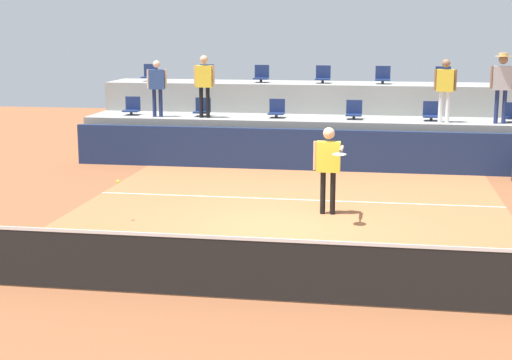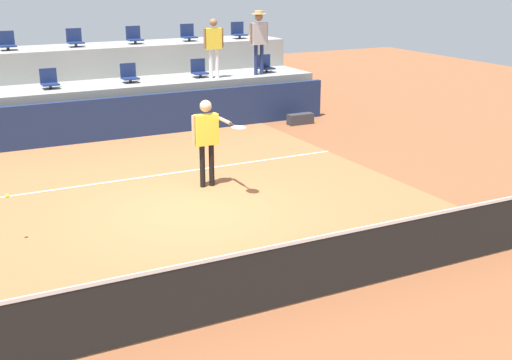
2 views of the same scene
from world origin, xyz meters
name	(u,v)px [view 1 (image 1 of 2)]	position (x,y,z in m)	size (l,w,h in m)	color
ground_plane	(282,228)	(0.00, 0.00, 0.00)	(40.00, 40.00, 0.00)	brown
court_inner_paint	(288,215)	(0.00, 1.00, 0.00)	(9.00, 10.00, 0.01)	#A36038
court_service_line	(296,200)	(0.00, 2.40, 0.01)	(9.00, 0.06, 0.00)	silver
tennis_net	(245,266)	(0.00, -4.00, 0.50)	(10.48, 0.08, 1.07)	black
sponsor_backboard	(311,150)	(0.00, 6.00, 0.55)	(13.00, 0.16, 1.10)	navy
seating_tier_lower	(315,140)	(0.00, 7.30, 0.62)	(13.00, 1.80, 1.25)	gray
seating_tier_upper	(321,118)	(0.00, 9.10, 1.05)	(13.00, 1.80, 2.10)	gray
stadium_chair_lower_far_left	(132,107)	(-5.34, 7.23, 1.46)	(0.44, 0.40, 0.52)	#2D2D33
stadium_chair_lower_left	(202,109)	(-3.24, 7.23, 1.46)	(0.44, 0.40, 0.52)	#2D2D33
stadium_chair_lower_mid_left	(277,110)	(-1.10, 7.23, 1.46)	(0.44, 0.40, 0.52)	#2D2D33
stadium_chair_lower_mid_right	(354,111)	(1.06, 7.23, 1.46)	(0.44, 0.40, 0.52)	#2D2D33
stadium_chair_lower_right	(431,113)	(3.15, 7.23, 1.46)	(0.44, 0.40, 0.52)	#2D2D33
stadium_chair_upper_far_left	(150,74)	(-5.32, 9.03, 2.31)	(0.44, 0.40, 0.52)	#2D2D33
stadium_chair_upper_left	(206,75)	(-3.53, 9.03, 2.31)	(0.44, 0.40, 0.52)	#2D2D33
stadium_chair_upper_mid_left	(261,75)	(-1.82, 9.03, 2.31)	(0.44, 0.40, 0.52)	#2D2D33
stadium_chair_upper_center	(323,76)	(0.05, 9.03, 2.31)	(0.44, 0.40, 0.52)	#2D2D33
stadium_chair_upper_mid_right	(383,76)	(1.82, 9.03, 2.31)	(0.44, 0.40, 0.52)	#2D2D33
stadium_chair_upper_right	(443,77)	(3.55, 9.03, 2.31)	(0.44, 0.40, 0.52)	#2D2D33
stadium_chair_upper_far_right	(505,78)	(5.29, 9.03, 2.31)	(0.44, 0.40, 0.52)	#2D2D33
tennis_player	(329,161)	(0.80, 1.18, 1.11)	(0.71, 1.22, 1.79)	black
spectator_in_grey	(157,83)	(-4.45, 6.85, 2.19)	(0.57, 0.25, 1.58)	navy
spectator_in_white	(204,80)	(-3.09, 6.85, 2.30)	(0.61, 0.25, 1.73)	black
spectator_leaning_on_rail	(445,85)	(3.45, 6.85, 2.26)	(0.59, 0.25, 1.68)	white
spectator_with_hat	(502,80)	(4.90, 6.85, 2.40)	(0.62, 0.46, 1.85)	navy
tennis_ball	(118,182)	(-3.22, -0.06, 0.80)	(0.07, 0.07, 0.07)	#CCE033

